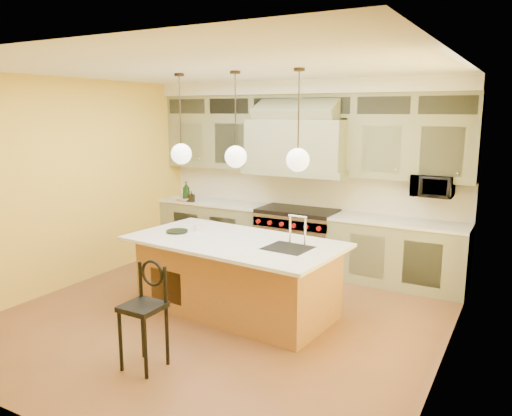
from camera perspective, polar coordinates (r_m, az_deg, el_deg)
The scene contains 18 objects.
floor at distance 6.21m, azimuth -3.77°, elevation -12.24°, with size 5.00×5.00×0.00m, color brown.
ceiling at distance 5.72m, azimuth -4.15°, elevation 15.53°, with size 5.00×5.00×0.00m, color white.
wall_back at distance 7.98m, azimuth 5.91°, elevation 3.78°, with size 5.00×5.00×0.00m, color gold.
wall_front at distance 3.99m, azimuth -24.02°, elevation -4.46°, with size 5.00×5.00×0.00m, color gold.
wall_left at distance 7.44m, azimuth -20.32°, elevation 2.63°, with size 5.00×5.00×0.00m, color gold.
wall_right at distance 4.91m, azimuth 21.29°, elevation -1.46°, with size 5.00×5.00×0.00m, color gold.
back_cabinetry at distance 7.74m, azimuth 5.13°, elevation 3.42°, with size 5.00×0.77×2.90m.
range at distance 7.84m, azimuth 4.74°, elevation -3.51°, with size 1.20×0.74×0.96m.
kitchen_island at distance 6.19m, azimuth -2.19°, elevation -7.61°, with size 2.69×1.58×1.35m.
counter_stool at distance 4.97m, azimuth -12.60°, elevation -11.21°, with size 0.37×0.37×1.04m.
microwave at distance 7.19m, azimuth 19.53°, elevation 2.41°, with size 0.54×0.37×0.30m, color black.
oil_bottle_a at distance 8.52m, azimuth -7.97°, elevation 1.89°, with size 0.13×0.13×0.34m, color black.
oil_bottle_b at distance 8.47m, azimuth -7.38°, elevation 1.31°, with size 0.08×0.09×0.18m, color black.
fruit_bowl at distance 8.57m, azimuth -8.23°, elevation 1.00°, with size 0.26×0.26×0.06m, color white.
cup at distance 6.54m, azimuth -6.80°, elevation -2.20°, with size 0.09×0.09×0.08m, color silver.
pendant_left at distance 6.35m, azimuth -8.54°, elevation 6.40°, with size 0.26×0.26×1.11m.
pendant_center at distance 5.89m, azimuth -2.33°, elevation 6.16°, with size 0.26×0.26×1.11m.
pendant_right at distance 5.52m, azimuth 4.81°, elevation 5.80°, with size 0.26×0.26×1.11m.
Camera 1 is at (3.12, -4.77, 2.45)m, focal length 35.00 mm.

